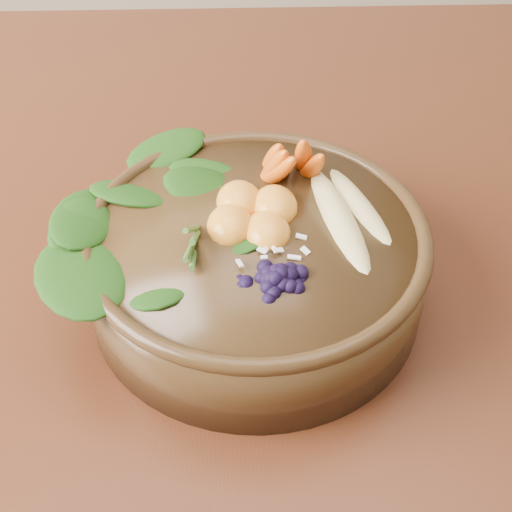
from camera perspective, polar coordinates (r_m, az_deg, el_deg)
dining_table at (r=0.73m, az=6.38°, el=-2.47°), size 1.60×0.90×0.75m
stoneware_bowl at (r=0.56m, az=0.00°, el=-0.74°), size 0.32×0.32×0.07m
kale_heap at (r=0.56m, az=-5.57°, el=6.35°), size 0.20×0.19×0.04m
carrot_cluster at (r=0.58m, az=2.71°, el=9.99°), size 0.07×0.07×0.07m
banana_halves at (r=0.55m, az=7.57°, el=4.57°), size 0.08×0.15×0.03m
mandarin_cluster at (r=0.54m, az=-0.27°, el=4.28°), size 0.09×0.10×0.03m
blueberry_pile at (r=0.49m, az=2.00°, el=-0.46°), size 0.14×0.12×0.04m
coconut_flakes at (r=0.52m, az=0.72°, el=1.04°), size 0.10×0.08×0.01m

